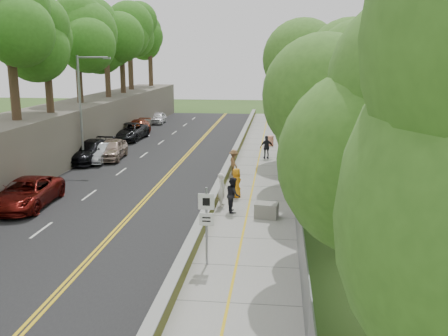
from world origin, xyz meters
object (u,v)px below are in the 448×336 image
(streetlight, at_px, (83,103))
(concrete_block, at_px, (266,210))
(signpost, at_px, (206,218))
(construction_barrel, at_px, (271,141))
(painter_0, at_px, (236,183))
(person_far, at_px, (267,147))
(car_2, at_px, (26,193))

(streetlight, distance_m, concrete_block, 18.04)
(concrete_block, bearing_deg, signpost, -109.67)
(construction_barrel, distance_m, painter_0, 16.87)
(painter_0, bearing_deg, concrete_block, -173.23)
(construction_barrel, relative_size, person_far, 0.49)
(concrete_block, bearing_deg, person_far, 91.57)
(construction_barrel, bearing_deg, car_2, -122.52)
(construction_barrel, distance_m, person_far, 5.73)
(construction_barrel, bearing_deg, signpost, -94.24)
(streetlight, xyz_separation_m, signpost, (11.51, -17.02, -2.68))
(streetlight, relative_size, car_2, 1.47)
(concrete_block, relative_size, painter_0, 0.66)
(car_2, xyz_separation_m, painter_0, (11.04, 3.08, 0.10))
(streetlight, xyz_separation_m, car_2, (0.80, -10.56, -3.84))
(streetlight, xyz_separation_m, construction_barrel, (13.46, 9.31, -4.14))
(streetlight, bearing_deg, person_far, 15.20)
(streetlight, relative_size, concrete_block, 7.16)
(car_2, relative_size, person_far, 3.00)
(person_far, bearing_deg, painter_0, 67.94)
(signpost, bearing_deg, construction_barrel, 85.76)
(streetlight, bearing_deg, painter_0, -32.30)
(concrete_block, bearing_deg, construction_barrel, 90.56)
(streetlight, relative_size, construction_barrel, 8.93)
(concrete_block, distance_m, car_2, 12.88)
(car_2, relative_size, painter_0, 3.22)
(car_2, bearing_deg, construction_barrel, 54.38)
(streetlight, height_order, signpost, streetlight)
(signpost, relative_size, painter_0, 1.83)
(construction_barrel, distance_m, car_2, 23.57)
(concrete_block, distance_m, painter_0, 3.99)
(signpost, distance_m, painter_0, 9.60)
(car_2, height_order, painter_0, painter_0)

